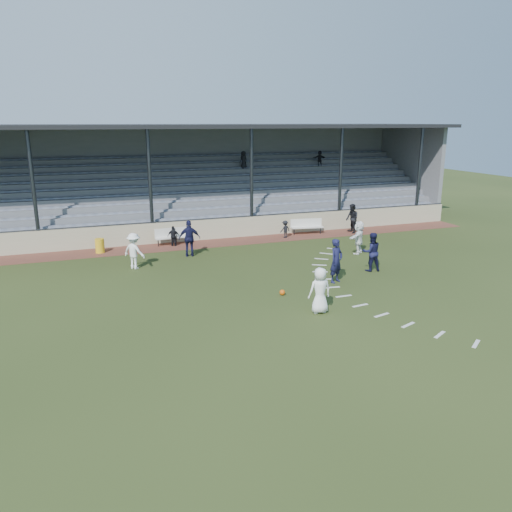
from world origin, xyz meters
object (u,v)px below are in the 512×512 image
(bench_left, at_px, (172,235))
(official, at_px, (352,219))
(football, at_px, (282,292))
(player_navy_lead, at_px, (336,261))
(trash_bin, at_px, (100,246))
(player_white_lead, at_px, (320,290))
(bench_right, at_px, (307,225))

(bench_left, height_order, official, official)
(football, height_order, player_navy_lead, player_navy_lead)
(trash_bin, height_order, player_white_lead, player_white_lead)
(bench_right, distance_m, player_navy_lead, 9.59)
(player_navy_lead, distance_m, official, 10.21)
(official, bearing_deg, football, -39.34)
(bench_right, xyz_separation_m, trash_bin, (-12.34, -0.46, -0.19))
(football, xyz_separation_m, player_white_lead, (0.55, -2.19, 0.74))
(trash_bin, relative_size, official, 0.42)
(player_navy_lead, bearing_deg, official, 30.11)
(bench_right, height_order, trash_bin, bench_right)
(bench_right, bearing_deg, player_navy_lead, -99.25)
(bench_right, xyz_separation_m, player_navy_lead, (-2.92, -9.13, 0.38))
(trash_bin, bearing_deg, bench_left, 7.44)
(trash_bin, relative_size, player_navy_lead, 0.39)
(player_navy_lead, height_order, official, player_navy_lead)
(football, distance_m, official, 12.63)
(bench_right, relative_size, player_navy_lead, 1.06)
(bench_left, xyz_separation_m, player_white_lead, (3.13, -12.17, 0.27))
(trash_bin, distance_m, player_navy_lead, 12.81)
(football, distance_m, player_white_lead, 2.38)
(bench_left, distance_m, player_navy_lead, 10.68)
(bench_left, xyz_separation_m, bench_right, (8.35, -0.06, 0.00))
(football, bearing_deg, bench_left, 104.50)
(football, height_order, player_white_lead, player_white_lead)
(player_navy_lead, relative_size, official, 1.06)
(bench_right, bearing_deg, trash_bin, -169.36)
(bench_right, relative_size, trash_bin, 2.69)
(bench_left, relative_size, official, 1.12)
(official, bearing_deg, player_white_lead, -31.54)
(bench_left, relative_size, trash_bin, 2.67)
(bench_right, distance_m, trash_bin, 12.35)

